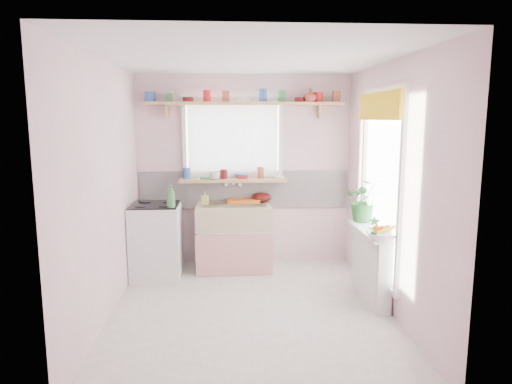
{
  "coord_description": "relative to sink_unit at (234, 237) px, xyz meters",
  "views": [
    {
      "loc": [
        -0.23,
        -4.4,
        1.94
      ],
      "look_at": [
        0.09,
        0.55,
        1.13
      ],
      "focal_mm": 32.0,
      "sensor_mm": 36.0,
      "label": 1
    }
  ],
  "objects": [
    {
      "name": "pine_shelf",
      "position": [
        0.15,
        0.18,
        1.69
      ],
      "size": [
        2.52,
        0.24,
        0.04
      ],
      "primitive_type": "cube",
      "color": "tan",
      "rests_on": "room"
    },
    {
      "name": "jade_plant",
      "position": [
        1.48,
        -0.69,
        0.59
      ],
      "size": [
        0.51,
        0.46,
        0.49
      ],
      "primitive_type": "imported",
      "rotation": [
        0.0,
        0.0,
        -0.2
      ],
      "color": "#28652B",
      "rests_on": "radiator_ledge"
    },
    {
      "name": "radiator_ledge",
      "position": [
        1.45,
        -1.09,
        -0.03
      ],
      "size": [
        0.22,
        0.95,
        0.78
      ],
      "color": "white",
      "rests_on": "ground"
    },
    {
      "name": "cooker",
      "position": [
        -0.95,
        -0.24,
        0.03
      ],
      "size": [
        0.58,
        0.58,
        0.93
      ],
      "color": "white",
      "rests_on": "ground"
    },
    {
      "name": "cooker_bottle",
      "position": [
        -0.73,
        -0.46,
        0.62
      ],
      "size": [
        0.11,
        0.11,
        0.27
      ],
      "primitive_type": "imported",
      "rotation": [
        0.0,
        0.0,
        -0.03
      ],
      "color": "#3E7C42",
      "rests_on": "cooker"
    },
    {
      "name": "dish_tray",
      "position": [
        0.12,
        0.21,
        0.44
      ],
      "size": [
        0.45,
        0.35,
        0.04
      ],
      "primitive_type": "cube",
      "rotation": [
        0.0,
        0.0,
        0.11
      ],
      "color": "orange",
      "rests_on": "sink_unit"
    },
    {
      "name": "sill_crockery",
      "position": [
        -0.05,
        0.19,
        0.78
      ],
      "size": [
        1.35,
        0.11,
        0.12
      ],
      "color": "#3359A5",
      "rests_on": "windowsill"
    },
    {
      "name": "fruit_bowl",
      "position": [
        1.42,
        -1.49,
        0.38
      ],
      "size": [
        0.39,
        0.39,
        0.08
      ],
      "primitive_type": "imported",
      "rotation": [
        0.0,
        0.0,
        -0.26
      ],
      "color": "silver",
      "rests_on": "radiator_ledge"
    },
    {
      "name": "sill_cup",
      "position": [
        -0.23,
        0.13,
        0.78
      ],
      "size": [
        0.13,
        0.13,
        0.1
      ],
      "primitive_type": "imported",
      "rotation": [
        0.0,
        0.0,
        0.01
      ],
      "color": "beige",
      "rests_on": "windowsill"
    },
    {
      "name": "sill_bowl",
      "position": [
        0.11,
        0.25,
        0.76
      ],
      "size": [
        0.2,
        0.2,
        0.06
      ],
      "primitive_type": "imported",
      "rotation": [
        0.0,
        0.0,
        0.07
      ],
      "color": "#3461AA",
      "rests_on": "windowsill"
    },
    {
      "name": "shelf_vase",
      "position": [
        0.98,
        0.12,
        1.79
      ],
      "size": [
        0.2,
        0.2,
        0.17
      ],
      "primitive_type": "imported",
      "rotation": [
        0.0,
        0.0,
        -0.32
      ],
      "color": "brown",
      "rests_on": "pine_shelf"
    },
    {
      "name": "room",
      "position": [
        0.81,
        -0.43,
        0.94
      ],
      "size": [
        3.2,
        3.2,
        3.2
      ],
      "color": "white",
      "rests_on": "ground"
    },
    {
      "name": "colander",
      "position": [
        0.38,
        0.21,
        0.48
      ],
      "size": [
        0.33,
        0.33,
        0.12
      ],
      "primitive_type": "ellipsoid",
      "rotation": [
        0.0,
        0.0,
        0.3
      ],
      "color": "#500F0D",
      "rests_on": "sink_unit"
    },
    {
      "name": "herb_pot",
      "position": [
        1.36,
        -1.41,
        0.45
      ],
      "size": [
        0.11,
        0.08,
        0.21
      ],
      "primitive_type": "imported",
      "rotation": [
        0.0,
        0.0,
        -0.05
      ],
      "color": "#2C692A",
      "rests_on": "radiator_ledge"
    },
    {
      "name": "soap_bottle_sink",
      "position": [
        -0.36,
        0.04,
        0.5
      ],
      "size": [
        0.1,
        0.1,
        0.17
      ],
      "primitive_type": "imported",
      "rotation": [
        0.0,
        0.0,
        -0.27
      ],
      "color": "#D1CC5D",
      "rests_on": "sink_unit"
    },
    {
      "name": "fruit",
      "position": [
        1.43,
        -1.49,
        0.44
      ],
      "size": [
        0.2,
        0.14,
        0.1
      ],
      "color": "#DE5A12",
      "rests_on": "fruit_bowl"
    },
    {
      "name": "shelf_crockery",
      "position": [
        0.15,
        0.18,
        1.76
      ],
      "size": [
        2.47,
        0.11,
        0.12
      ],
      "color": "#3359A5",
      "rests_on": "pine_shelf"
    },
    {
      "name": "sink_unit",
      "position": [
        0.0,
        0.0,
        0.0
      ],
      "size": [
        0.95,
        0.65,
        1.11
      ],
      "color": "white",
      "rests_on": "ground"
    },
    {
      "name": "windowsill",
      "position": [
        -0.0,
        0.19,
        0.71
      ],
      "size": [
        1.4,
        0.22,
        0.04
      ],
      "primitive_type": "cube",
      "color": "tan",
      "rests_on": "room"
    }
  ]
}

